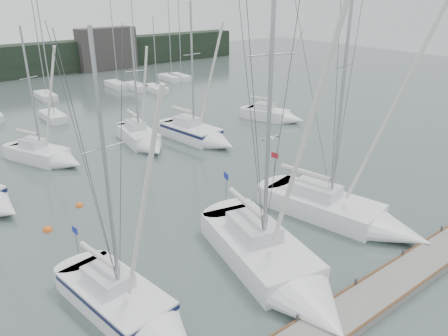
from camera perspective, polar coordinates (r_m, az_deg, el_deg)
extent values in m
plane|color=#4D5D5C|center=(23.41, 5.56, -12.65)|extent=(160.00, 160.00, 0.00)
cube|color=slate|center=(20.75, 15.50, -18.15)|extent=(24.00, 2.00, 0.40)
cube|color=#393634|center=(80.70, -15.04, 14.80)|extent=(10.00, 3.00, 7.00)
cube|color=white|center=(51.30, -21.40, 6.24)|extent=(1.80, 4.50, 0.90)
cylinder|color=gray|center=(49.55, -22.31, 13.36)|extent=(0.12, 0.12, 12.14)
cube|color=white|center=(61.52, -22.27, 8.65)|extent=(1.80, 4.50, 0.90)
cylinder|color=gray|center=(59.91, -23.17, 15.27)|extent=(0.12, 0.12, 13.57)
cube|color=white|center=(69.36, -7.07, 11.56)|extent=(1.80, 4.50, 0.90)
cylinder|color=gray|center=(68.07, -7.09, 16.29)|extent=(0.12, 0.12, 10.68)
cube|color=white|center=(69.80, -5.84, 11.69)|extent=(1.80, 4.50, 0.90)
cylinder|color=gray|center=(68.50, -5.81, 16.58)|extent=(0.12, 0.12, 11.15)
cube|color=white|center=(63.89, -11.40, 10.35)|extent=(1.80, 4.50, 0.90)
cylinder|color=gray|center=(62.48, -11.62, 15.73)|extent=(0.12, 0.12, 11.26)
cube|color=white|center=(61.92, -8.96, 10.13)|extent=(1.80, 4.50, 0.90)
cylinder|color=gray|center=(60.62, -9.02, 14.69)|extent=(0.12, 0.12, 9.15)
cube|color=white|center=(65.72, -13.87, 10.47)|extent=(1.80, 4.50, 0.90)
cylinder|color=gray|center=(64.20, -14.30, 16.73)|extent=(0.12, 0.12, 13.59)
cube|color=white|center=(21.16, -13.95, -16.31)|extent=(3.50, 6.07, 1.37)
cube|color=silver|center=(20.88, -14.92, -13.54)|extent=(1.79, 2.49, 0.64)
cylinder|color=gray|center=(17.65, -15.11, -0.86)|extent=(0.16, 0.16, 11.16)
cylinder|color=silver|center=(20.92, -16.18, -10.87)|extent=(0.68, 2.81, 0.26)
cube|color=#0F153A|center=(20.88, -14.07, -15.32)|extent=(3.52, 6.09, 0.23)
cube|color=navy|center=(22.13, -18.90, -7.72)|extent=(0.09, 0.49, 0.33)
cube|color=white|center=(23.69, 4.51, -10.70)|extent=(4.98, 8.07, 1.62)
cone|color=white|center=(20.19, 12.43, -18.07)|extent=(4.07, 3.88, 3.46)
cube|color=silver|center=(23.47, 3.94, -7.62)|extent=(2.50, 3.34, 0.76)
cylinder|color=gray|center=(19.82, 6.06, 10.00)|extent=(0.19, 0.19, 15.77)
cylinder|color=silver|center=(23.73, 2.87, -4.54)|extent=(1.07, 3.65, 0.30)
cube|color=navy|center=(25.46, 0.28, -1.06)|extent=(0.14, 0.58, 0.39)
cube|color=white|center=(28.59, 12.75, -5.06)|extent=(4.52, 7.66, 1.54)
cone|color=white|center=(27.01, 22.41, -8.07)|extent=(3.66, 3.65, 3.09)
cube|color=silver|center=(28.30, 12.03, -2.73)|extent=(2.26, 3.16, 0.72)
cylinder|color=gray|center=(25.80, 15.22, 9.76)|extent=(0.19, 0.19, 13.68)
cylinder|color=silver|center=(28.32, 10.56, -0.54)|extent=(1.02, 3.49, 0.29)
cube|color=#A71622|center=(29.23, 6.66, 1.65)|extent=(0.14, 0.55, 0.37)
cone|color=white|center=(30.87, -26.91, -4.89)|extent=(3.52, 3.38, 2.74)
cube|color=white|center=(39.58, -23.00, 1.52)|extent=(4.24, 5.53, 1.42)
cone|color=white|center=(37.00, -19.41, 0.63)|extent=(3.05, 2.94, 2.37)
cube|color=silver|center=(39.60, -23.67, 3.03)|extent=(2.02, 2.36, 0.66)
cylinder|color=gray|center=(37.84, -23.92, 9.28)|extent=(0.17, 0.17, 9.66)
cylinder|color=silver|center=(39.76, -24.35, 4.30)|extent=(1.26, 2.33, 0.27)
cube|color=white|center=(41.64, -11.16, 3.98)|extent=(3.08, 5.69, 1.51)
cone|color=white|center=(38.19, -9.15, 2.40)|extent=(2.70, 2.61, 2.42)
cube|color=silver|center=(41.77, -11.51, 5.60)|extent=(1.59, 2.32, 0.71)
cylinder|color=gray|center=(39.94, -11.54, 11.03)|extent=(0.18, 0.18, 9.06)
cylinder|color=silver|center=(42.05, -11.88, 6.98)|extent=(0.61, 2.67, 0.28)
cube|color=white|center=(41.84, -4.32, 4.48)|extent=(3.58, 6.24, 1.61)
cone|color=white|center=(38.93, -0.18, 3.14)|extent=(3.11, 2.89, 2.79)
cube|color=silver|center=(41.88, -4.86, 6.17)|extent=(1.84, 2.55, 0.75)
cylinder|color=gray|center=(40.01, -4.18, 13.02)|extent=(0.19, 0.19, 11.09)
cylinder|color=silver|center=(42.10, -5.48, 7.60)|extent=(0.70, 2.90, 0.30)
cube|color=#0F153A|center=(41.68, -4.34, 5.18)|extent=(3.60, 6.26, 0.27)
cube|color=white|center=(48.33, 5.65, 6.85)|extent=(3.87, 5.10, 1.38)
cone|color=white|center=(47.14, 9.27, 6.25)|extent=(2.87, 2.69, 2.30)
cube|color=silver|center=(48.25, 5.19, 8.08)|extent=(1.87, 2.17, 0.64)
cylinder|color=gray|center=(46.99, 6.28, 13.39)|extent=(0.17, 0.17, 9.85)
cylinder|color=silver|center=(48.23, 4.73, 9.11)|extent=(1.09, 2.16, 0.26)
sphere|color=orange|center=(30.63, -18.35, -4.72)|extent=(0.50, 0.50, 0.50)
sphere|color=orange|center=(28.38, -22.04, -7.56)|extent=(0.55, 0.55, 0.55)
ellipsoid|color=white|center=(21.83, 6.10, 3.93)|extent=(0.23, 0.45, 0.20)
cube|color=gray|center=(21.64, 5.55, 3.84)|extent=(0.45, 0.15, 0.11)
cube|color=gray|center=(22.01, 6.65, 4.11)|extent=(0.45, 0.15, 0.11)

